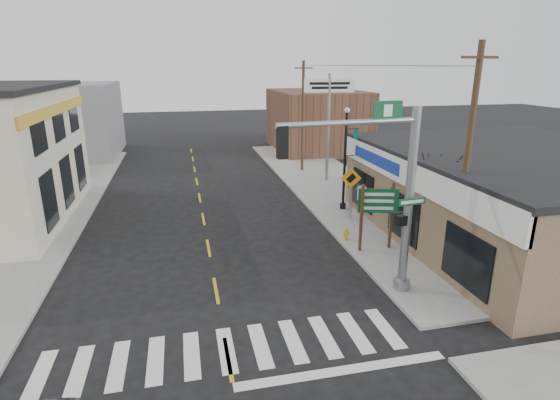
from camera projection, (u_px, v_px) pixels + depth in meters
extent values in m
plane|color=black|center=(228.00, 359.00, 12.35)|extent=(140.00, 140.00, 0.00)
cube|color=gray|center=(353.00, 201.00, 26.34)|extent=(6.00, 38.00, 0.13)
cube|color=gray|center=(26.00, 224.00, 22.52)|extent=(6.00, 38.00, 0.13)
cube|color=gold|center=(208.00, 248.00, 19.80)|extent=(0.12, 56.00, 0.01)
cube|color=silver|center=(227.00, 350.00, 12.72)|extent=(11.00, 2.20, 0.01)
cube|color=#786148|center=(522.00, 198.00, 20.42)|extent=(12.00, 14.00, 4.00)
cube|color=brown|center=(317.00, 120.00, 41.99)|extent=(8.00, 10.00, 5.60)
cube|color=gray|center=(64.00, 120.00, 38.85)|extent=(9.00, 10.00, 6.40)
cylinder|color=gray|center=(409.00, 203.00, 15.02)|extent=(0.31, 0.31, 6.56)
cylinder|color=gray|center=(347.00, 122.00, 13.66)|extent=(4.81, 0.17, 0.17)
cube|color=black|center=(278.00, 140.00, 13.34)|extent=(0.31, 0.24, 0.98)
cube|color=#0E4827|center=(412.00, 202.00, 14.78)|extent=(1.04, 0.04, 0.24)
cube|color=#0E4827|center=(386.00, 110.00, 13.84)|extent=(1.04, 0.05, 0.60)
cube|color=black|center=(401.00, 220.00, 15.10)|extent=(0.35, 0.28, 0.35)
cube|color=#4A3622|center=(361.00, 218.00, 18.79)|extent=(0.11, 0.11, 3.00)
cube|color=#4A3622|center=(391.00, 216.00, 19.09)|extent=(0.11, 0.11, 3.00)
cube|color=#074720|center=(378.00, 201.00, 18.66)|extent=(1.72, 0.05, 1.07)
cylinder|color=gold|center=(346.00, 235.00, 20.30)|extent=(0.18, 0.18, 0.49)
sphere|color=gold|center=(346.00, 229.00, 20.22)|extent=(0.19, 0.19, 0.19)
cylinder|color=gray|center=(350.00, 196.00, 22.82)|extent=(0.06, 0.06, 2.52)
cube|color=orange|center=(351.00, 178.00, 22.50)|extent=(1.07, 0.03, 1.07)
cylinder|color=black|center=(345.00, 161.00, 24.00)|extent=(0.15, 0.15, 5.45)
sphere|color=silver|center=(347.00, 110.00, 23.17)|extent=(0.29, 0.29, 0.29)
cube|color=#0A5950|center=(356.00, 142.00, 23.81)|extent=(0.02, 0.58, 1.47)
cylinder|color=gray|center=(328.00, 128.00, 29.92)|extent=(0.21, 0.21, 7.27)
cube|color=white|center=(329.00, 85.00, 29.06)|extent=(3.42, 0.18, 0.91)
cylinder|color=black|center=(436.00, 214.00, 18.69)|extent=(0.21, 0.21, 3.38)
ellipsoid|color=black|center=(469.00, 262.00, 16.95)|extent=(1.29, 1.29, 0.97)
ellipsoid|color=black|center=(421.00, 213.00, 22.65)|extent=(1.18, 1.18, 0.88)
cylinder|color=#452F20|center=(466.00, 166.00, 15.81)|extent=(0.23, 0.23, 8.63)
cube|color=#452F20|center=(480.00, 57.00, 14.69)|extent=(1.50, 0.09, 0.09)
cylinder|color=#402D20|center=(303.00, 117.00, 32.76)|extent=(0.21, 0.21, 8.11)
cube|color=#402D20|center=(304.00, 68.00, 31.71)|extent=(1.41, 0.09, 0.09)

